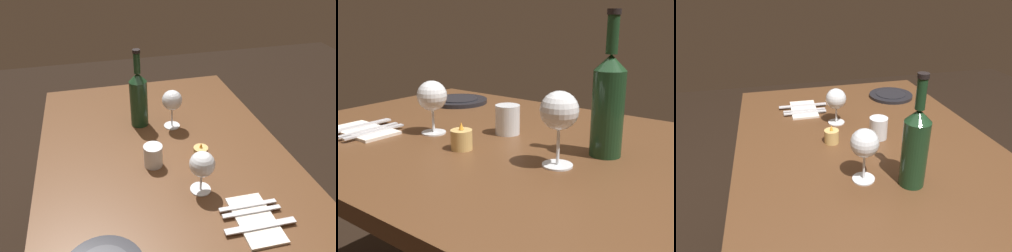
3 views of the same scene
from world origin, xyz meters
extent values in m
cube|color=#56351E|center=(0.00, 0.00, 0.72)|extent=(1.30, 0.90, 0.04)
cylinder|color=#412816|center=(0.58, -0.38, 0.35)|extent=(0.06, 0.06, 0.70)
cylinder|color=#412816|center=(0.58, 0.38, 0.35)|extent=(0.06, 0.06, 0.70)
cylinder|color=white|center=(-0.20, 0.08, 0.74)|extent=(0.07, 0.07, 0.00)
cylinder|color=white|center=(-0.20, 0.08, 0.79)|extent=(0.01, 0.01, 0.08)
sphere|color=white|center=(-0.20, 0.08, 0.86)|extent=(0.08, 0.08, 0.08)
cylinder|color=#510A14|center=(-0.20, 0.08, 0.86)|extent=(0.06, 0.06, 0.02)
cylinder|color=white|center=(0.20, 0.07, 0.74)|extent=(0.07, 0.07, 0.00)
cylinder|color=white|center=(0.20, 0.07, 0.78)|extent=(0.01, 0.01, 0.07)
sphere|color=white|center=(0.20, 0.07, 0.84)|extent=(0.08, 0.08, 0.08)
cylinder|color=#510A14|center=(0.20, 0.07, 0.84)|extent=(0.06, 0.06, 0.03)
cylinder|color=#19381E|center=(-0.25, -0.05, 0.84)|extent=(0.07, 0.07, 0.19)
cone|color=#19381E|center=(-0.25, -0.05, 0.95)|extent=(0.07, 0.07, 0.03)
cylinder|color=#19381E|center=(-0.25, -0.05, 1.01)|extent=(0.03, 0.03, 0.08)
cylinder|color=black|center=(-0.25, -0.05, 1.06)|extent=(0.03, 0.03, 0.01)
cylinder|color=white|center=(0.04, -0.05, 0.78)|extent=(0.07, 0.07, 0.08)
cylinder|color=silver|center=(0.04, -0.05, 0.77)|extent=(0.06, 0.06, 0.04)
cylinder|color=#DBB266|center=(0.04, 0.12, 0.76)|extent=(0.05, 0.05, 0.05)
cylinder|color=white|center=(0.04, 0.12, 0.76)|extent=(0.04, 0.04, 0.03)
cone|color=#F99E2D|center=(0.04, 0.12, 0.80)|extent=(0.01, 0.01, 0.02)
cylinder|color=black|center=(0.42, -0.26, 0.75)|extent=(0.21, 0.21, 0.01)
cylinder|color=black|center=(0.42, -0.26, 0.76)|extent=(0.14, 0.14, 0.00)
cube|color=silver|center=(0.36, 0.18, 0.74)|extent=(0.19, 0.11, 0.01)
cube|color=silver|center=(0.33, 0.18, 0.75)|extent=(0.02, 0.18, 0.00)
cube|color=silver|center=(0.31, 0.18, 0.75)|extent=(0.02, 0.18, 0.00)
cube|color=silver|center=(0.39, 0.18, 0.75)|extent=(0.02, 0.21, 0.00)
camera|label=1|loc=(0.93, -0.22, 1.47)|focal=35.21mm
camera|label=2|loc=(-0.61, 0.79, 1.05)|focal=43.63mm
camera|label=3|loc=(-0.89, 0.31, 1.27)|focal=32.73mm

